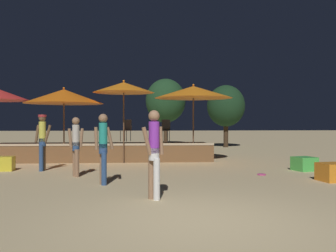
{
  "coord_description": "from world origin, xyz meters",
  "views": [
    {
      "loc": [
        -0.94,
        -5.59,
        1.52
      ],
      "look_at": [
        0.0,
        7.15,
        1.38
      ],
      "focal_mm": 40.0,
      "sensor_mm": 36.0,
      "label": 1
    }
  ],
  "objects_px": {
    "cube_seat_2": "(6,164)",
    "background_tree_0": "(226,106)",
    "person_1": "(154,151)",
    "bistro_chair_1": "(127,128)",
    "bistro_chair_0": "(166,128)",
    "cube_seat_0": "(333,172)",
    "person_0": "(76,145)",
    "person_2": "(42,139)",
    "patio_umbrella_3": "(64,96)",
    "background_tree_1": "(166,101)",
    "patio_umbrella_2": "(193,92)",
    "cube_seat_1": "(304,164)",
    "person_4": "(103,146)",
    "frisbee_disc": "(262,174)",
    "patio_umbrella_0": "(124,88)"
  },
  "relations": [
    {
      "from": "patio_umbrella_3",
      "to": "person_4",
      "type": "height_order",
      "value": "patio_umbrella_3"
    },
    {
      "from": "patio_umbrella_2",
      "to": "bistro_chair_1",
      "type": "distance_m",
      "value": 3.28
    },
    {
      "from": "frisbee_disc",
      "to": "background_tree_1",
      "type": "height_order",
      "value": "background_tree_1"
    },
    {
      "from": "person_4",
      "to": "bistro_chair_0",
      "type": "relative_size",
      "value": 1.91
    },
    {
      "from": "cube_seat_2",
      "to": "background_tree_0",
      "type": "relative_size",
      "value": 0.12
    },
    {
      "from": "person_1",
      "to": "bistro_chair_1",
      "type": "xyz_separation_m",
      "value": [
        -0.83,
        8.33,
        0.31
      ]
    },
    {
      "from": "background_tree_0",
      "to": "patio_umbrella_2",
      "type": "bearing_deg",
      "value": -111.21
    },
    {
      "from": "patio_umbrella_3",
      "to": "person_0",
      "type": "distance_m",
      "value": 4.01
    },
    {
      "from": "background_tree_1",
      "to": "patio_umbrella_2",
      "type": "bearing_deg",
      "value": -88.07
    },
    {
      "from": "patio_umbrella_3",
      "to": "person_1",
      "type": "xyz_separation_m",
      "value": [
        3.09,
        -6.77,
        -1.51
      ]
    },
    {
      "from": "cube_seat_0",
      "to": "person_0",
      "type": "relative_size",
      "value": 0.43
    },
    {
      "from": "patio_umbrella_3",
      "to": "cube_seat_1",
      "type": "bearing_deg",
      "value": -19.15
    },
    {
      "from": "cube_seat_0",
      "to": "frisbee_disc",
      "type": "xyz_separation_m",
      "value": [
        -1.47,
        1.2,
        -0.21
      ]
    },
    {
      "from": "bistro_chair_1",
      "to": "background_tree_1",
      "type": "relative_size",
      "value": 0.21
    },
    {
      "from": "cube_seat_2",
      "to": "bistro_chair_1",
      "type": "bearing_deg",
      "value": 45.59
    },
    {
      "from": "person_1",
      "to": "bistro_chair_1",
      "type": "height_order",
      "value": "person_1"
    },
    {
      "from": "person_1",
      "to": "person_4",
      "type": "distance_m",
      "value": 2.16
    },
    {
      "from": "person_2",
      "to": "background_tree_0",
      "type": "bearing_deg",
      "value": 153.2
    },
    {
      "from": "patio_umbrella_3",
      "to": "frisbee_disc",
      "type": "distance_m",
      "value": 7.66
    },
    {
      "from": "frisbee_disc",
      "to": "background_tree_0",
      "type": "xyz_separation_m",
      "value": [
        1.69,
        11.8,
        2.46
      ]
    },
    {
      "from": "cube_seat_1",
      "to": "background_tree_0",
      "type": "xyz_separation_m",
      "value": [
        0.04,
        10.92,
        2.26
      ]
    },
    {
      "from": "patio_umbrella_2",
      "to": "frisbee_disc",
      "type": "distance_m",
      "value": 4.79
    },
    {
      "from": "cube_seat_2",
      "to": "bistro_chair_0",
      "type": "bearing_deg",
      "value": 32.11
    },
    {
      "from": "cube_seat_1",
      "to": "person_2",
      "type": "bearing_deg",
      "value": 176.35
    },
    {
      "from": "patio_umbrella_2",
      "to": "cube_seat_0",
      "type": "distance_m",
      "value": 6.22
    },
    {
      "from": "cube_seat_1",
      "to": "patio_umbrella_2",
      "type": "bearing_deg",
      "value": 137.29
    },
    {
      "from": "cube_seat_1",
      "to": "person_1",
      "type": "distance_m",
      "value": 6.33
    },
    {
      "from": "patio_umbrella_3",
      "to": "bistro_chair_0",
      "type": "relative_size",
      "value": 3.22
    },
    {
      "from": "patio_umbrella_2",
      "to": "person_4",
      "type": "bearing_deg",
      "value": -120.02
    },
    {
      "from": "person_2",
      "to": "bistro_chair_0",
      "type": "relative_size",
      "value": 1.95
    },
    {
      "from": "background_tree_0",
      "to": "background_tree_1",
      "type": "relative_size",
      "value": 0.85
    },
    {
      "from": "patio_umbrella_2",
      "to": "background_tree_0",
      "type": "relative_size",
      "value": 0.79
    },
    {
      "from": "cube_seat_0",
      "to": "person_1",
      "type": "relative_size",
      "value": 0.41
    },
    {
      "from": "bistro_chair_0",
      "to": "bistro_chair_1",
      "type": "relative_size",
      "value": 1.0
    },
    {
      "from": "frisbee_disc",
      "to": "cube_seat_1",
      "type": "bearing_deg",
      "value": 27.93
    },
    {
      "from": "patio_umbrella_2",
      "to": "person_1",
      "type": "relative_size",
      "value": 1.7
    },
    {
      "from": "person_2",
      "to": "person_4",
      "type": "xyz_separation_m",
      "value": [
        2.13,
        -2.71,
        -0.06
      ]
    },
    {
      "from": "frisbee_disc",
      "to": "patio_umbrella_3",
      "type": "bearing_deg",
      "value": 149.93
    },
    {
      "from": "cube_seat_0",
      "to": "cube_seat_1",
      "type": "height_order",
      "value": "cube_seat_0"
    },
    {
      "from": "patio_umbrella_2",
      "to": "background_tree_1",
      "type": "bearing_deg",
      "value": 91.93
    },
    {
      "from": "person_1",
      "to": "frisbee_disc",
      "type": "distance_m",
      "value": 4.57
    },
    {
      "from": "background_tree_1",
      "to": "person_4",
      "type": "bearing_deg",
      "value": -99.36
    },
    {
      "from": "cube_seat_1",
      "to": "person_2",
      "type": "xyz_separation_m",
      "value": [
        -8.15,
        0.52,
        0.78
      ]
    },
    {
      "from": "bistro_chair_0",
      "to": "background_tree_1",
      "type": "bearing_deg",
      "value": 104.65
    },
    {
      "from": "cube_seat_1",
      "to": "bistro_chair_1",
      "type": "height_order",
      "value": "bistro_chair_1"
    },
    {
      "from": "patio_umbrella_3",
      "to": "bistro_chair_0",
      "type": "height_order",
      "value": "patio_umbrella_3"
    },
    {
      "from": "person_0",
      "to": "patio_umbrella_3",
      "type": "bearing_deg",
      "value": -11.67
    },
    {
      "from": "frisbee_disc",
      "to": "patio_umbrella_0",
      "type": "bearing_deg",
      "value": 139.73
    },
    {
      "from": "patio_umbrella_0",
      "to": "bistro_chair_0",
      "type": "height_order",
      "value": "patio_umbrella_0"
    },
    {
      "from": "frisbee_disc",
      "to": "bistro_chair_0",
      "type": "bearing_deg",
      "value": 116.96
    }
  ]
}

